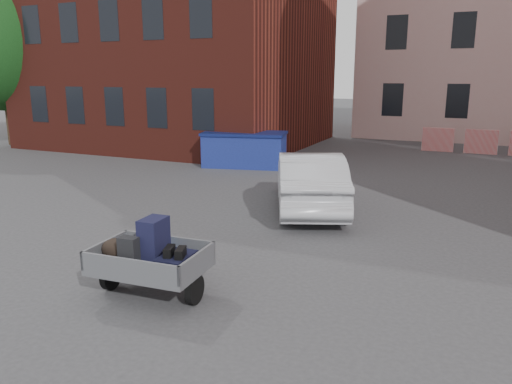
% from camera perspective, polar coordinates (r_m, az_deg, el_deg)
% --- Properties ---
extents(ground, '(120.00, 120.00, 0.00)m').
position_cam_1_polar(ground, '(9.33, -4.09, -7.01)').
color(ground, '#38383A').
rests_on(ground, ground).
extents(far_building, '(6.00, 6.00, 8.00)m').
position_cam_1_polar(far_building, '(38.30, -15.24, 14.00)').
color(far_building, maroon).
rests_on(far_building, ground).
extents(tree, '(5.28, 5.28, 8.30)m').
position_cam_1_polar(tree, '(26.27, -27.13, 16.14)').
color(tree, '#3D2B1C').
rests_on(tree, ground).
extents(barriers, '(4.70, 0.18, 1.00)m').
position_cam_1_polar(barriers, '(22.84, 24.33, 5.26)').
color(barriers, red).
rests_on(barriers, ground).
extents(trailer, '(1.67, 1.85, 1.20)m').
position_cam_1_polar(trailer, '(7.55, -12.09, -7.34)').
color(trailer, black).
rests_on(trailer, ground).
extents(dumpster, '(3.21, 2.16, 1.23)m').
position_cam_1_polar(dumpster, '(17.93, -1.31, 4.92)').
color(dumpster, navy).
rests_on(dumpster, ground).
extents(silver_car, '(3.04, 4.54, 1.42)m').
position_cam_1_polar(silver_car, '(12.19, 6.15, 1.27)').
color(silver_car, silver).
rests_on(silver_car, ground).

